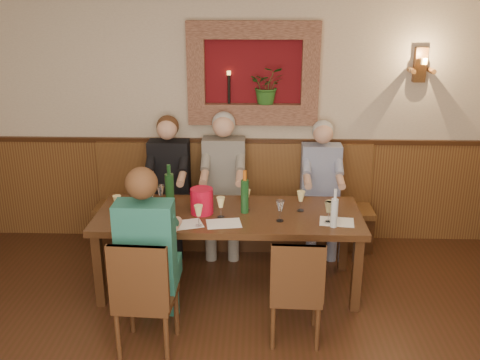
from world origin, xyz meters
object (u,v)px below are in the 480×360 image
(person_bench_left, at_px, (169,195))
(wine_bottle_green_a, at_px, (245,195))
(person_chair_front, at_px, (150,267))
(chair_near_left, at_px, (147,317))
(person_bench_right, at_px, (320,198))
(spittoon_bucket, at_px, (202,201))
(water_bottle, at_px, (334,212))
(bench, at_px, (234,215))
(chair_near_right, at_px, (295,309))
(dining_table, at_px, (229,220))
(wine_bottle_green_b, at_px, (170,191))
(person_bench_mid, at_px, (224,194))

(person_bench_left, relative_size, wine_bottle_green_a, 3.61)
(person_chair_front, bearing_deg, chair_near_left, -90.31)
(chair_near_left, bearing_deg, wine_bottle_green_a, 56.98)
(chair_near_left, relative_size, person_bench_right, 0.69)
(spittoon_bucket, bearing_deg, water_bottle, -12.85)
(bench, xyz_separation_m, person_bench_right, (0.93, -0.11, 0.25))
(chair_near_left, xyz_separation_m, chair_near_right, (1.14, 0.17, -0.02))
(dining_table, height_order, person_bench_left, person_bench_left)
(dining_table, height_order, water_bottle, water_bottle)
(bench, relative_size, wine_bottle_green_b, 7.01)
(person_bench_mid, relative_size, wine_bottle_green_a, 3.72)
(bench, relative_size, person_bench_right, 2.14)
(chair_near_right, distance_m, person_chair_front, 1.19)
(person_bench_mid, distance_m, person_bench_right, 1.03)
(spittoon_bucket, relative_size, wine_bottle_green_a, 0.58)
(bench, distance_m, person_chair_front, 1.84)
(dining_table, xyz_separation_m, chair_near_right, (0.56, -0.80, -0.41))
(chair_near_right, xyz_separation_m, person_bench_mid, (-0.66, 1.64, 0.36))
(person_bench_right, height_order, spittoon_bucket, person_bench_right)
(person_chair_front, bearing_deg, water_bottle, 18.68)
(person_bench_right, relative_size, wine_bottle_green_b, 3.28)
(person_bench_left, relative_size, wine_bottle_green_b, 3.37)
(person_bench_left, relative_size, person_chair_front, 0.99)
(person_bench_right, bearing_deg, person_bench_left, -179.96)
(wine_bottle_green_a, bearing_deg, spittoon_bucket, -175.85)
(person_bench_left, xyz_separation_m, person_chair_front, (0.11, -1.61, 0.01))
(bench, relative_size, spittoon_bucket, 12.86)
(chair_near_left, height_order, spittoon_bucket, spittoon_bucket)
(bench, height_order, person_bench_left, person_bench_left)
(person_bench_right, relative_size, person_chair_front, 0.96)
(person_bench_mid, relative_size, person_chair_front, 1.02)
(person_bench_mid, bearing_deg, wine_bottle_green_b, -120.48)
(bench, distance_m, person_bench_right, 0.97)
(chair_near_left, bearing_deg, wine_bottle_green_b, 91.18)
(person_chair_front, relative_size, water_bottle, 4.28)
(person_bench_right, bearing_deg, person_chair_front, -133.04)
(person_bench_left, relative_size, person_bench_mid, 0.97)
(person_bench_mid, bearing_deg, wine_bottle_green_a, -73.35)
(chair_near_right, xyz_separation_m, water_bottle, (0.35, 0.53, 0.62))
(dining_table, distance_m, chair_near_right, 1.06)
(wine_bottle_green_a, bearing_deg, person_chair_front, -132.31)
(spittoon_bucket, xyz_separation_m, water_bottle, (1.15, -0.26, 0.02))
(dining_table, bearing_deg, person_bench_right, 42.08)
(person_bench_right, bearing_deg, bench, 173.54)
(person_bench_right, relative_size, water_bottle, 4.12)
(chair_near_right, height_order, person_bench_mid, person_bench_mid)
(person_chair_front, bearing_deg, person_bench_right, 46.96)
(dining_table, height_order, wine_bottle_green_b, wine_bottle_green_b)
(water_bottle, bearing_deg, wine_bottle_green_a, 159.20)
(dining_table, xyz_separation_m, wine_bottle_green_b, (-0.55, 0.08, 0.25))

